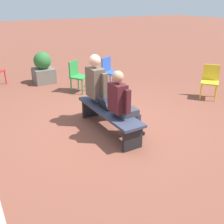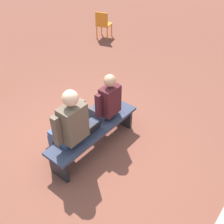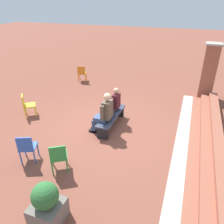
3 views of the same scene
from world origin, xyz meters
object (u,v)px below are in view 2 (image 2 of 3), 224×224
(person_adult, at_px, (69,126))
(person_student, at_px, (105,104))
(bench, at_px, (94,132))
(laptop, at_px, (91,129))
(plastic_chair_near_bench_left, at_px, (103,23))

(person_adult, bearing_deg, person_student, 179.46)
(bench, relative_size, laptop, 5.62)
(bench, relative_size, person_adult, 1.27)
(person_adult, bearing_deg, laptop, 167.18)
(person_student, height_order, plastic_chair_near_bench_left, person_student)
(person_adult, height_order, plastic_chair_near_bench_left, person_adult)
(bench, bearing_deg, laptop, 7.85)
(person_student, bearing_deg, laptop, 9.39)
(bench, relative_size, person_student, 1.40)
(laptop, bearing_deg, person_student, -170.61)
(bench, bearing_deg, plastic_chair_near_bench_left, -141.08)
(person_adult, relative_size, plastic_chair_near_bench_left, 1.69)
(laptop, bearing_deg, person_adult, -12.82)
(laptop, distance_m, plastic_chair_near_bench_left, 4.98)
(laptop, xyz_separation_m, plastic_chair_near_bench_left, (-3.91, -3.10, -0.02))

